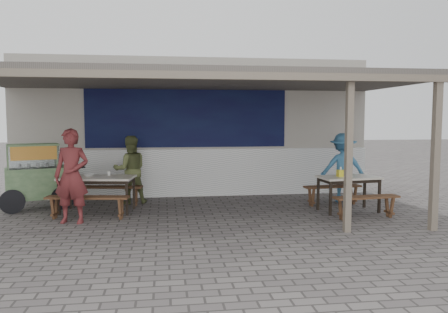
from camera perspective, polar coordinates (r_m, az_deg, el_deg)
name	(u,v)px	position (r m, az deg, el deg)	size (l,w,h in m)	color
ground	(208,224)	(8.28, -2.17, -8.79)	(60.00, 60.00, 0.00)	#605A57
back_wall	(194,128)	(11.61, -3.95, 3.74)	(9.00, 1.28, 3.50)	#B4ADA1
warung_roof	(203,82)	(8.97, -2.70, 9.75)	(9.00, 4.21, 2.81)	#504A45
table_left	(97,180)	(9.56, -16.23, -3.00)	(1.61, 0.98, 0.75)	beige
bench_left_street	(87,202)	(9.00, -17.41, -5.67)	(1.64, 0.52, 0.45)	brown
bench_left_wall	(106,191)	(10.23, -15.10, -4.34)	(1.64, 0.52, 0.45)	brown
table_right	(349,180)	(9.60, 15.97, -3.01)	(1.30, 0.81, 0.75)	beige
bench_right_street	(366,202)	(9.07, 18.10, -5.67)	(1.36, 0.42, 0.45)	brown
bench_right_wall	(333,191)	(10.25, 14.00, -4.36)	(1.36, 0.42, 0.45)	brown
vendor_cart	(35,174)	(10.33, -23.42, -2.08)	(1.67, 1.10, 1.42)	#7C9C68
patron_street_side	(72,176)	(8.68, -19.28, -2.42)	(0.65, 0.43, 1.79)	maroon
patron_wall_side	(130,170)	(10.34, -12.16, -1.69)	(0.77, 0.60, 1.58)	#5C6537
patron_right_table	(343,168)	(10.63, 15.27, -1.43)	(1.05, 0.60, 1.63)	teal
tissue_box	(341,173)	(9.52, 15.00, -2.12)	(0.14, 0.14, 0.14)	gold
donation_box	(348,172)	(9.83, 15.86, -2.02)	(0.16, 0.11, 0.11)	#367A38
condiment_jar	(109,173)	(9.73, -14.79, -2.13)	(0.08, 0.08, 0.09)	silver
condiment_bowl	(89,175)	(9.65, -17.19, -2.34)	(0.22, 0.22, 0.05)	white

